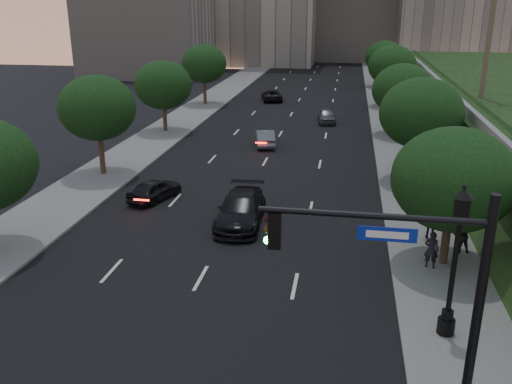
% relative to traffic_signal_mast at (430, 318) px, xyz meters
% --- Properties ---
extents(ground, '(160.00, 160.00, 0.00)m').
position_rel_traffic_signal_mast_xyz_m(ground, '(-8.04, 2.57, -3.67)').
color(ground, black).
rests_on(ground, ground).
extents(road_surface, '(16.00, 140.00, 0.02)m').
position_rel_traffic_signal_mast_xyz_m(road_surface, '(-8.04, 32.57, -3.66)').
color(road_surface, black).
rests_on(road_surface, ground).
extents(sidewalk_right, '(4.50, 140.00, 0.15)m').
position_rel_traffic_signal_mast_xyz_m(sidewalk_right, '(2.21, 32.57, -3.60)').
color(sidewalk_right, slate).
rests_on(sidewalk_right, ground).
extents(sidewalk_left, '(4.50, 140.00, 0.15)m').
position_rel_traffic_signal_mast_xyz_m(sidewalk_left, '(-18.29, 32.57, -3.60)').
color(sidewalk_left, slate).
rests_on(sidewalk_left, ground).
extents(parapet_wall, '(0.35, 90.00, 0.70)m').
position_rel_traffic_signal_mast_xyz_m(parapet_wall, '(5.46, 30.57, 0.68)').
color(parapet_wall, slate).
rests_on(parapet_wall, embankment).
extents(office_block_filler, '(18.00, 16.00, 14.00)m').
position_rel_traffic_signal_mast_xyz_m(office_block_filler, '(-34.04, 72.57, 3.33)').
color(office_block_filler, '#A8A49A').
rests_on(office_block_filler, ground).
extents(tree_right_a, '(5.20, 5.20, 6.24)m').
position_rel_traffic_signal_mast_xyz_m(tree_right_a, '(2.26, 10.57, 0.35)').
color(tree_right_a, '#38281C').
rests_on(tree_right_a, ground).
extents(tree_right_b, '(5.20, 5.20, 6.74)m').
position_rel_traffic_signal_mast_xyz_m(tree_right_b, '(2.26, 22.57, 0.84)').
color(tree_right_b, '#38281C').
rests_on(tree_right_b, ground).
extents(tree_right_c, '(5.20, 5.20, 6.24)m').
position_rel_traffic_signal_mast_xyz_m(tree_right_c, '(2.26, 35.57, 0.35)').
color(tree_right_c, '#38281C').
rests_on(tree_right_c, ground).
extents(tree_right_d, '(5.20, 5.20, 6.74)m').
position_rel_traffic_signal_mast_xyz_m(tree_right_d, '(2.26, 49.57, 0.84)').
color(tree_right_d, '#38281C').
rests_on(tree_right_d, ground).
extents(tree_right_e, '(5.20, 5.20, 6.24)m').
position_rel_traffic_signal_mast_xyz_m(tree_right_e, '(2.26, 64.57, 0.35)').
color(tree_right_e, '#38281C').
rests_on(tree_right_e, ground).
extents(tree_left_b, '(5.00, 5.00, 6.71)m').
position_rel_traffic_signal_mast_xyz_m(tree_left_b, '(-18.34, 20.57, 0.90)').
color(tree_left_b, '#38281C').
rests_on(tree_left_b, ground).
extents(tree_left_c, '(5.00, 5.00, 6.34)m').
position_rel_traffic_signal_mast_xyz_m(tree_left_c, '(-18.34, 33.57, 0.53)').
color(tree_left_c, '#38281C').
rests_on(tree_left_c, ground).
extents(tree_left_d, '(5.00, 5.00, 6.71)m').
position_rel_traffic_signal_mast_xyz_m(tree_left_d, '(-18.34, 47.57, 0.90)').
color(tree_left_d, '#38281C').
rests_on(tree_left_d, ground).
extents(traffic_signal_mast, '(5.68, 0.56, 7.00)m').
position_rel_traffic_signal_mast_xyz_m(traffic_signal_mast, '(0.00, 0.00, 0.00)').
color(traffic_signal_mast, black).
rests_on(traffic_signal_mast, ground).
extents(street_lamp, '(0.64, 0.64, 5.62)m').
position_rel_traffic_signal_mast_xyz_m(street_lamp, '(1.49, 4.93, -1.04)').
color(street_lamp, black).
rests_on(street_lamp, ground).
extents(sedan_near_left, '(2.70, 4.05, 1.28)m').
position_rel_traffic_signal_mast_xyz_m(sedan_near_left, '(-13.25, 16.52, -3.03)').
color(sedan_near_left, black).
rests_on(sedan_near_left, ground).
extents(sedan_mid_left, '(2.25, 4.26, 1.34)m').
position_rel_traffic_signal_mast_xyz_m(sedan_mid_left, '(-8.77, 30.28, -3.00)').
color(sedan_mid_left, slate).
rests_on(sedan_mid_left, ground).
extents(sedan_far_left, '(3.22, 5.09, 1.31)m').
position_rel_traffic_signal_mast_xyz_m(sedan_far_left, '(-11.25, 51.57, -3.02)').
color(sedan_far_left, black).
rests_on(sedan_far_left, ground).
extents(sedan_near_right, '(2.50, 5.62, 1.60)m').
position_rel_traffic_signal_mast_xyz_m(sedan_near_right, '(-7.53, 13.79, -2.87)').
color(sedan_near_right, black).
rests_on(sedan_near_right, ground).
extents(sedan_far_right, '(2.01, 4.15, 1.37)m').
position_rel_traffic_signal_mast_xyz_m(sedan_far_right, '(-4.25, 40.15, -2.99)').
color(sedan_far_right, '#4C4E52').
rests_on(sedan_far_right, ground).
extents(pedestrian_a, '(0.69, 0.53, 1.68)m').
position_rel_traffic_signal_mast_xyz_m(pedestrian_a, '(1.60, 9.99, -2.68)').
color(pedestrian_a, black).
rests_on(pedestrian_a, sidewalk_right).
extents(pedestrian_b, '(0.92, 0.77, 1.69)m').
position_rel_traffic_signal_mast_xyz_m(pedestrian_b, '(3.18, 11.83, -2.68)').
color(pedestrian_b, black).
rests_on(pedestrian_b, sidewalk_right).
extents(pedestrian_c, '(1.03, 0.47, 1.73)m').
position_rel_traffic_signal_mast_xyz_m(pedestrian_c, '(2.02, 13.15, -2.66)').
color(pedestrian_c, black).
rests_on(pedestrian_c, sidewalk_right).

